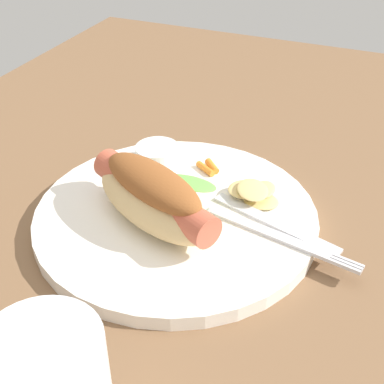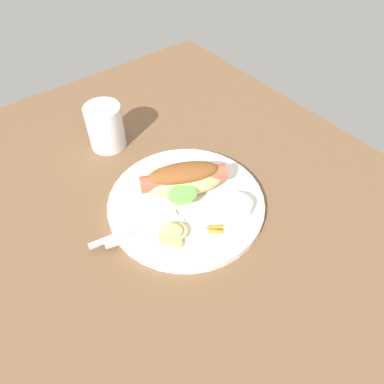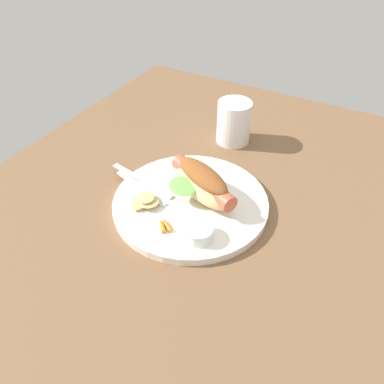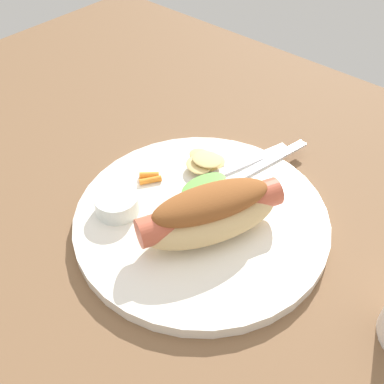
{
  "view_description": "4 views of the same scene",
  "coord_description": "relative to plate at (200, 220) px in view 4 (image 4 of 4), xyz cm",
  "views": [
    {
      "loc": [
        45.66,
        19.84,
        36.68
      ],
      "look_at": [
        2.09,
        1.45,
        3.79
      ],
      "focal_mm": 50.14,
      "sensor_mm": 36.0,
      "label": 1
    },
    {
      "loc": [
        -34.28,
        27.98,
        55.7
      ],
      "look_at": [
        1.36,
        -0.03,
        5.7
      ],
      "focal_mm": 34.01,
      "sensor_mm": 36.0,
      "label": 2
    },
    {
      "loc": [
        -47.73,
        -28.63,
        52.92
      ],
      "look_at": [
        1.93,
        -1.05,
        5.02
      ],
      "focal_mm": 36.75,
      "sensor_mm": 36.0,
      "label": 3
    },
    {
      "loc": [
        27.31,
        -29.02,
        41.93
      ],
      "look_at": [
        1.31,
        0.45,
        3.89
      ],
      "focal_mm": 42.64,
      "sensor_mm": 36.0,
      "label": 4
    }
  ],
  "objects": [
    {
      "name": "knife",
      "position": [
        -1.85,
        10.78,
        0.98
      ],
      "size": [
        5.82,
        14.85,
        0.36
      ],
      "primitive_type": "cube",
      "rotation": [
        0.0,
        0.0,
        1.27
      ],
      "color": "silver",
      "rests_on": "plate"
    },
    {
      "name": "plate",
      "position": [
        0.0,
        0.0,
        0.0
      ],
      "size": [
        30.87,
        30.87,
        1.6
      ],
      "primitive_type": "cylinder",
      "color": "white",
      "rests_on": "ground_plane"
    },
    {
      "name": "chips_pile",
      "position": [
        -5.51,
        7.41,
        1.67
      ],
      "size": [
        6.25,
        6.88,
        1.95
      ],
      "color": "#DBBE76",
      "rests_on": "plate"
    },
    {
      "name": "ground_plane",
      "position": [
        -3.2,
        0.19,
        -1.7
      ],
      "size": [
        120.0,
        90.0,
        1.8
      ],
      "primitive_type": "cube",
      "color": "brown"
    },
    {
      "name": "sauce_ramekin",
      "position": [
        -8.14,
        -5.96,
        1.98
      ],
      "size": [
        5.36,
        5.36,
        2.37
      ],
      "primitive_type": "cylinder",
      "color": "white",
      "rests_on": "plate"
    },
    {
      "name": "carrot_garnish",
      "position": [
        -9.1,
        0.56,
        1.21
      ],
      "size": [
        3.09,
        2.98,
        0.85
      ],
      "color": "orange",
      "rests_on": "plate"
    },
    {
      "name": "fork",
      "position": [
        0.17,
        11.66,
        1.0
      ],
      "size": [
        4.55,
        17.02,
        0.4
      ],
      "rotation": [
        0.0,
        0.0,
        1.37
      ],
      "color": "silver",
      "rests_on": "plate"
    },
    {
      "name": "hot_dog",
      "position": [
        2.45,
        -1.15,
        4.05
      ],
      "size": [
        13.0,
        17.58,
        6.49
      ],
      "rotation": [
        0.0,
        0.0,
        1.13
      ],
      "color": "#DBB77A",
      "rests_on": "plate"
    }
  ]
}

